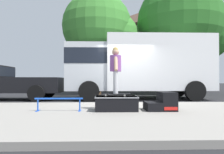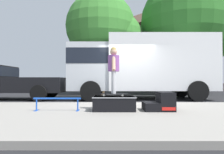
% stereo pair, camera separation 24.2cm
% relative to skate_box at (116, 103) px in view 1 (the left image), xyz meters
% --- Properties ---
extents(ground_plane, '(140.00, 140.00, 0.00)m').
position_rel_skate_box_xyz_m(ground_plane, '(0.60, 2.64, -0.32)').
color(ground_plane, black).
extents(sidewalk_slab, '(50.00, 5.00, 0.12)m').
position_rel_skate_box_xyz_m(sidewalk_slab, '(0.60, -0.36, -0.26)').
color(sidewalk_slab, gray).
rests_on(sidewalk_slab, ground).
extents(skate_box, '(1.11, 0.74, 0.37)m').
position_rel_skate_box_xyz_m(skate_box, '(0.00, 0.00, 0.00)').
color(skate_box, black).
rests_on(skate_box, sidewalk_slab).
extents(kicker_ramp, '(0.77, 0.73, 0.48)m').
position_rel_skate_box_xyz_m(kicker_ramp, '(1.23, -0.00, -0.00)').
color(kicker_ramp, black).
rests_on(kicker_ramp, sidewalk_slab).
extents(grind_rail, '(1.24, 0.28, 0.34)m').
position_rel_skate_box_xyz_m(grind_rail, '(-1.49, -0.05, 0.05)').
color(grind_rail, blue).
rests_on(grind_rail, sidewalk_slab).
extents(skateboard, '(0.80, 0.32, 0.07)m').
position_rel_skate_box_xyz_m(skateboard, '(-0.01, 0.05, 0.23)').
color(skateboard, black).
rests_on(skateboard, skate_box).
extents(skater_kid, '(0.30, 0.64, 1.24)m').
position_rel_skate_box_xyz_m(skater_kid, '(-0.01, 0.05, 0.97)').
color(skater_kid, silver).
rests_on(skater_kid, skateboard).
extents(box_truck, '(6.91, 2.63, 3.05)m').
position_rel_skate_box_xyz_m(box_truck, '(1.33, 4.84, 1.38)').
color(box_truck, white).
rests_on(box_truck, ground).
extents(street_tree_main, '(6.51, 5.92, 7.90)m').
position_rel_skate_box_xyz_m(street_tree_main, '(5.27, 9.00, 4.45)').
color(street_tree_main, brown).
rests_on(street_tree_main, ground).
extents(street_tree_neighbour, '(5.00, 4.55, 6.76)m').
position_rel_skate_box_xyz_m(street_tree_neighbour, '(-0.55, 8.35, 4.02)').
color(street_tree_neighbour, brown).
rests_on(street_tree_neighbour, ground).
extents(house_behind, '(9.54, 8.23, 8.40)m').
position_rel_skate_box_xyz_m(house_behind, '(3.56, 17.22, 3.92)').
color(house_behind, beige).
rests_on(house_behind, ground).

